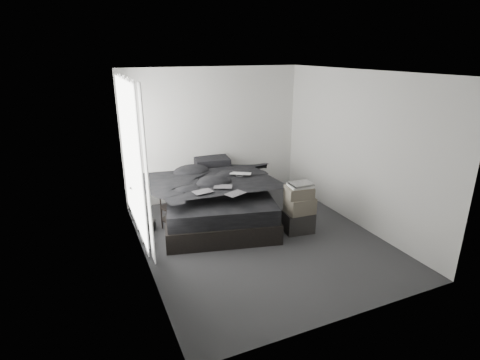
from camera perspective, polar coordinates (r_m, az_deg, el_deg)
name	(u,v)px	position (r m, az deg, el deg)	size (l,w,h in m)	color
floor	(260,239)	(6.14, 3.04, -8.90)	(3.60, 4.20, 0.01)	#303033
ceiling	(263,72)	(5.42, 3.54, 16.13)	(3.60, 4.20, 0.01)	white
wall_back	(214,134)	(7.52, -4.01, 6.95)	(3.60, 0.01, 2.60)	silver
wall_front	(354,214)	(4.00, 17.00, -5.04)	(3.60, 0.01, 2.60)	silver
wall_left	(140,177)	(5.12, -15.02, 0.47)	(0.01, 4.20, 2.60)	silver
wall_right	(357,149)	(6.63, 17.34, 4.47)	(0.01, 4.20, 2.60)	silver
window_left	(131,156)	(5.96, -16.29, 3.48)	(0.02, 2.00, 2.30)	white
curtain_left	(135,160)	(5.99, -15.76, 2.90)	(0.06, 2.12, 2.48)	white
bed	(217,210)	(6.78, -3.54, -4.55)	(1.79, 2.37, 0.32)	black
mattress	(217,195)	(6.67, -3.59, -2.29)	(1.72, 2.30, 0.25)	black
duvet	(217,182)	(6.53, -3.58, -0.31)	(1.75, 2.02, 0.28)	black
pillow_lower	(208,169)	(7.46, -4.90, 1.71)	(0.71, 0.48, 0.16)	black
pillow_upper	(212,161)	(7.40, -4.29, 2.84)	(0.67, 0.46, 0.15)	black
laptop	(240,170)	(6.64, 0.02, 1.48)	(0.38, 0.24, 0.03)	silver
comic_a	(203,187)	(5.91, -5.71, -0.99)	(0.30, 0.20, 0.01)	black
comic_b	(223,181)	(6.11, -2.62, -0.19)	(0.30, 0.20, 0.01)	black
comic_c	(235,188)	(5.80, -0.71, -1.15)	(0.30, 0.20, 0.01)	black
side_stand	(172,212)	(6.41, -10.37, -4.88)	(0.33, 0.33, 0.62)	black
papers	(171,195)	(6.28, -10.43, -2.27)	(0.24, 0.18, 0.01)	white
floor_books	(150,225)	(6.58, -13.54, -6.66)	(0.15, 0.21, 0.15)	black
box_lower	(298,222)	(6.37, 8.84, -6.27)	(0.47, 0.37, 0.35)	black
box_mid	(300,205)	(6.24, 9.10, -3.76)	(0.44, 0.35, 0.26)	#5F584B
box_upper	(299,192)	(6.16, 9.00, -1.82)	(0.42, 0.34, 0.18)	#5F584B
art_book_white	(300,186)	(6.12, 9.14, -0.86)	(0.36, 0.29, 0.04)	silver
art_book_snake	(301,184)	(6.11, 9.28, -0.58)	(0.35, 0.28, 0.03)	silver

